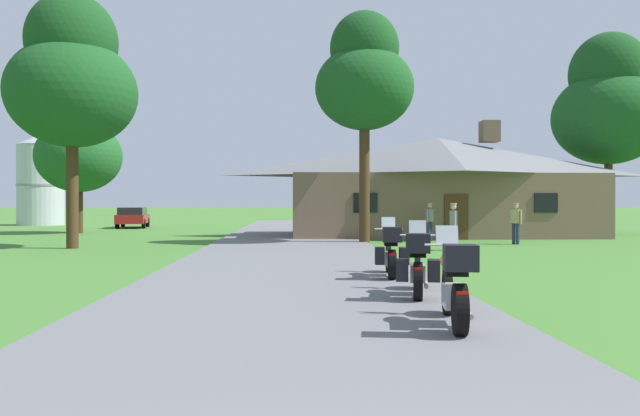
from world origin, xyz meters
TOP-DOWN VIEW (x-y plane):
  - ground_plane at (0.00, 20.00)m, footprint 500.00×500.00m
  - asphalt_driveway at (0.00, 18.00)m, footprint 6.40×80.00m
  - motorcycle_orange_nearest_to_camera at (2.19, 6.68)m, footprint 0.75×2.08m
  - motorcycle_blue_second_in_row at (2.24, 9.37)m, footprint 0.98×2.07m
  - motorcycle_white_farthest_in_row at (2.22, 12.24)m, footprint 0.85×2.08m
  - stone_lodge at (7.61, 30.63)m, footprint 15.90×7.59m
  - bystander_gray_shirt_near_lodge at (6.17, 26.13)m, footprint 0.39×0.45m
  - bystander_tan_shirt_beside_signpost at (9.22, 23.81)m, footprint 0.40×0.45m
  - bystander_gray_shirt_by_tree at (5.80, 20.59)m, footprint 0.26×0.55m
  - tree_left_near at (-8.14, 22.29)m, footprint 4.77×4.77m
  - tree_by_lodge_front at (3.10, 24.84)m, footprint 4.16×4.16m
  - tree_left_far at (-11.87, 34.18)m, footprint 4.72×4.72m
  - tree_right_of_lodge at (17.83, 32.98)m, footprint 6.16×6.16m
  - metal_silo_distant at (-19.23, 47.59)m, footprint 3.53×3.53m
  - parked_red_suv_far_left at (-10.85, 42.04)m, footprint 2.43×4.80m

SIDE VIEW (x-z plane):
  - ground_plane at x=0.00m, z-range 0.00..0.00m
  - asphalt_driveway at x=0.00m, z-range 0.00..0.06m
  - motorcycle_blue_second_in_row at x=2.24m, z-range -0.04..1.26m
  - motorcycle_white_farthest_in_row at x=2.22m, z-range -0.04..1.26m
  - motorcycle_orange_nearest_to_camera at x=2.19m, z-range -0.03..1.27m
  - parked_red_suv_far_left at x=-10.85m, z-range 0.08..1.48m
  - bystander_gray_shirt_near_lodge at x=6.17m, z-range 0.11..1.79m
  - bystander_tan_shirt_beside_signpost at x=9.22m, z-range 0.11..1.79m
  - bystander_gray_shirt_by_tree at x=5.80m, z-range 0.11..1.79m
  - stone_lodge at x=7.61m, z-range -0.38..5.58m
  - metal_silo_distant at x=-19.23m, z-range 0.01..7.01m
  - tree_left_far at x=-11.87m, z-range 0.88..8.86m
  - tree_left_near at x=-8.14m, z-range 1.60..11.10m
  - tree_by_lodge_front at x=3.10m, z-range 2.11..11.88m
  - tree_right_of_lodge at x=17.83m, z-range 1.59..12.85m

